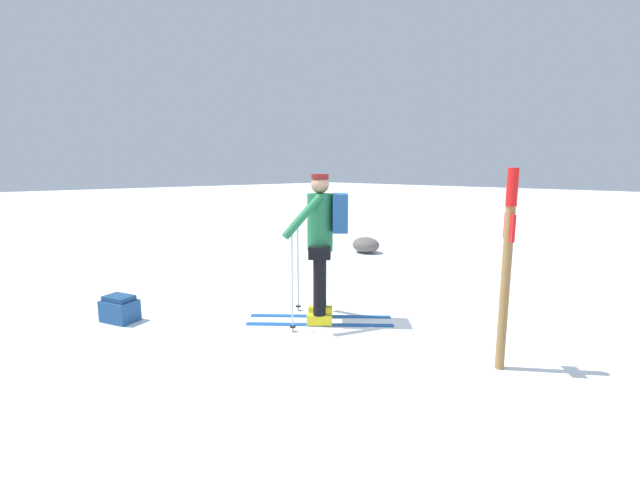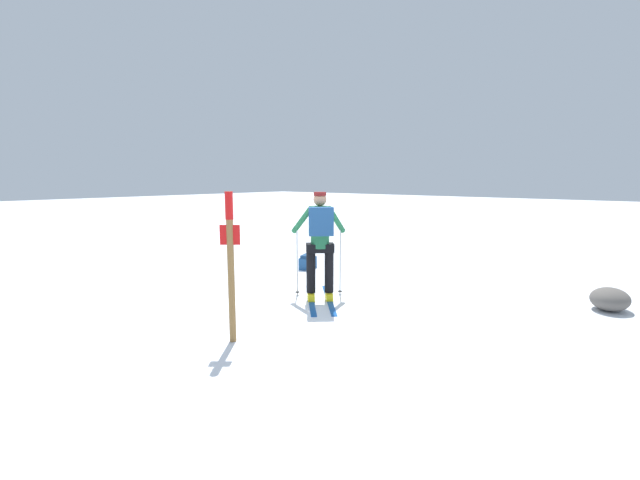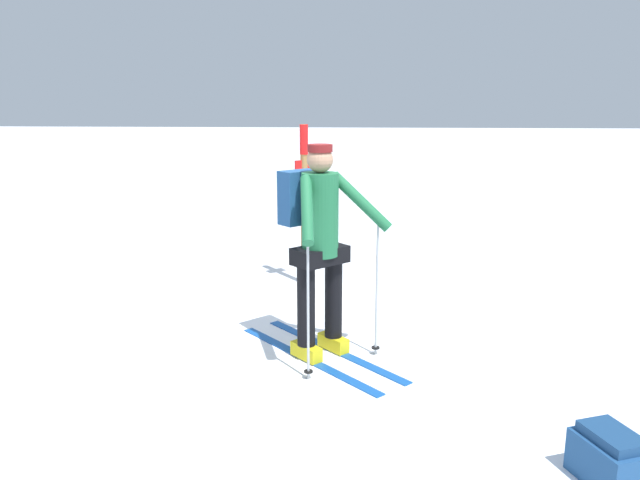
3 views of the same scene
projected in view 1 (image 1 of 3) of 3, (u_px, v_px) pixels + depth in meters
The scene contains 5 objects.
ground_plane at pixel (356, 332), 4.89m from camera, with size 80.00×80.00×0.00m, color white.
skier at pixel (322, 238), 5.09m from camera, with size 1.54×1.50×1.79m.
dropped_backpack at pixel (120, 309), 5.23m from camera, with size 0.48×0.41×0.32m.
trail_marker at pixel (507, 254), 3.83m from camera, with size 0.17×0.20×1.86m.
rock_boulder at pixel (366, 245), 9.53m from camera, with size 0.63×0.54×0.35m, color #5B5651.
Camera 1 is at (3.05, -3.54, 1.84)m, focal length 24.00 mm.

